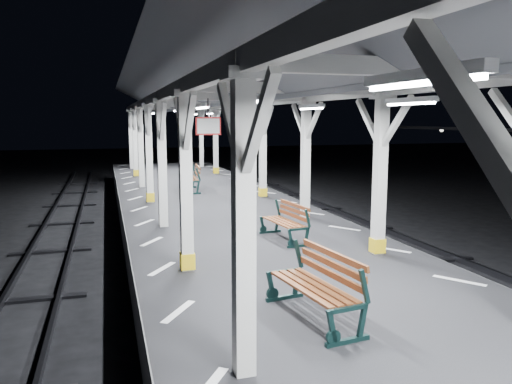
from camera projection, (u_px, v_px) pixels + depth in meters
name	position (u px, v px, depth m)	size (l,w,h in m)	color
ground	(330.00, 354.00, 8.16)	(120.00, 120.00, 0.00)	black
platform	(330.00, 325.00, 8.08)	(6.00, 50.00, 1.00)	black
hazard_stripes_left	(178.00, 312.00, 7.31)	(1.00, 48.00, 0.01)	silver
hazard_stripes_right	(459.00, 281.00, 8.71)	(1.00, 48.00, 0.01)	silver
canopy	(337.00, 68.00, 7.48)	(5.40, 49.00, 4.65)	silver
bench_near	(319.00, 283.00, 7.02)	(0.89, 1.84, 0.96)	black
bench_mid	(287.00, 220.00, 11.66)	(0.76, 1.62, 0.85)	black
bench_far	(193.00, 177.00, 19.50)	(0.83, 1.89, 1.00)	black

